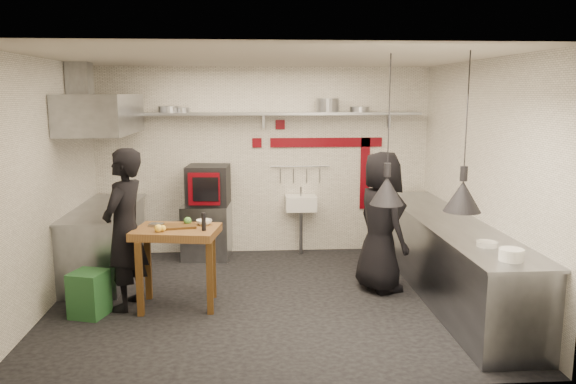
{
  "coord_description": "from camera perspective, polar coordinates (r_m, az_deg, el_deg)",
  "views": [
    {
      "loc": [
        -0.21,
        -6.34,
        2.41
      ],
      "look_at": [
        0.24,
        0.3,
        1.24
      ],
      "focal_mm": 35.0,
      "sensor_mm": 36.0,
      "label": 1
    }
  ],
  "objects": [
    {
      "name": "cutting_board",
      "position": [
        6.46,
        -10.94,
        -3.42
      ],
      "size": [
        0.39,
        0.31,
        0.02
      ],
      "primitive_type": "cube",
      "rotation": [
        0.0,
        0.0,
        0.19
      ],
      "color": "#523414",
      "rests_on": "prep_table"
    },
    {
      "name": "extractor_hood",
      "position": [
        7.63,
        -18.42,
        7.52
      ],
      "size": [
        0.78,
        1.6,
        0.5
      ],
      "primitive_type": "cube",
      "color": "gray",
      "rests_on": "ceiling"
    },
    {
      "name": "utensil_rail",
      "position": [
        8.51,
        1.24,
        2.62
      ],
      "size": [
        0.9,
        0.02,
        0.02
      ],
      "primitive_type": "cylinder",
      "rotation": [
        0.0,
        1.57,
        0.0
      ],
      "color": "gray",
      "rests_on": "wall_back"
    },
    {
      "name": "heat_lamp_far",
      "position": [
        5.51,
        17.64,
        5.75
      ],
      "size": [
        0.45,
        0.45,
        1.5
      ],
      "primitive_type": null,
      "rotation": [
        0.0,
        0.0,
        0.31
      ],
      "color": "black",
      "rests_on": "ceiling"
    },
    {
      "name": "sink_tap",
      "position": [
        8.42,
        1.31,
        0.06
      ],
      "size": [
        0.03,
        0.03,
        0.14
      ],
      "primitive_type": "cylinder",
      "color": "gray",
      "rests_on": "hand_sink"
    },
    {
      "name": "plate_stack",
      "position": [
        5.44,
        21.74,
        -5.94
      ],
      "size": [
        0.23,
        0.23,
        0.11
      ],
      "primitive_type": "cylinder",
      "rotation": [
        0.0,
        0.0,
        -0.05
      ],
      "color": "white",
      "rests_on": "counter_right_top"
    },
    {
      "name": "shelf_bracket_right",
      "position": [
        8.68,
        10.23,
        7.25
      ],
      "size": [
        0.04,
        0.06,
        0.24
      ],
      "primitive_type": "cube",
      "color": "gray",
      "rests_on": "wall_back"
    },
    {
      "name": "stock_pot",
      "position": [
        8.34,
        4.05,
        8.79
      ],
      "size": [
        0.41,
        0.41,
        0.2
      ],
      "primitive_type": "cylinder",
      "rotation": [
        0.0,
        0.0,
        -0.27
      ],
      "color": "gray",
      "rests_on": "back_shelf"
    },
    {
      "name": "shelf_bracket_left",
      "position": [
        8.59,
        -15.39,
        7.02
      ],
      "size": [
        0.04,
        0.06,
        0.24
      ],
      "primitive_type": "cube",
      "color": "gray",
      "rests_on": "wall_back"
    },
    {
      "name": "green_bin",
      "position": [
        6.6,
        -19.55,
        -9.72
      ],
      "size": [
        0.44,
        0.44,
        0.5
      ],
      "primitive_type": "cube",
      "rotation": [
        0.0,
        0.0,
        -0.3
      ],
      "color": "#23582A",
      "rests_on": "floor"
    },
    {
      "name": "wall_right",
      "position": [
        6.97,
        19.02,
        1.1
      ],
      "size": [
        0.04,
        4.2,
        2.8
      ],
      "primitive_type": "cube",
      "color": "white",
      "rests_on": "floor"
    },
    {
      "name": "pan_mid_left",
      "position": [
        8.32,
        -10.7,
        8.19
      ],
      "size": [
        0.25,
        0.25,
        0.07
      ],
      "primitive_type": "cylinder",
      "rotation": [
        0.0,
        0.0,
        -0.16
      ],
      "color": "gray",
      "rests_on": "back_shelf"
    },
    {
      "name": "prep_table",
      "position": [
        6.56,
        -11.15,
        -7.52
      ],
      "size": [
        1.01,
        0.78,
        0.92
      ],
      "primitive_type": null,
      "rotation": [
        0.0,
        0.0,
        -0.16
      ],
      "color": "brown",
      "rests_on": "floor"
    },
    {
      "name": "small_bowl_right",
      "position": [
        5.86,
        19.54,
        -5.0
      ],
      "size": [
        0.2,
        0.2,
        0.05
      ],
      "primitive_type": "cylinder",
      "rotation": [
        0.0,
        0.0,
        -0.02
      ],
      "color": "white",
      "rests_on": "counter_right_top"
    },
    {
      "name": "wall_front",
      "position": [
        4.36,
        -1.04,
        -3.42
      ],
      "size": [
        5.0,
        0.04,
        2.8
      ],
      "primitive_type": "cube",
      "color": "white",
      "rests_on": "floor"
    },
    {
      "name": "floor",
      "position": [
        6.79,
        -1.92,
        -10.83
      ],
      "size": [
        5.0,
        5.0,
        0.0
      ],
      "primitive_type": "plane",
      "color": "black",
      "rests_on": "ground"
    },
    {
      "name": "counter_left_top",
      "position": [
        7.78,
        -18.28,
        -1.6
      ],
      "size": [
        0.76,
        2.0,
        0.03
      ],
      "primitive_type": "cube",
      "color": "gray",
      "rests_on": "counter_left"
    },
    {
      "name": "red_band_horiz",
      "position": [
        8.53,
        3.92,
        5.05
      ],
      "size": [
        1.7,
        0.02,
        0.14
      ],
      "primitive_type": "cube",
      "color": "#61040C",
      "rests_on": "wall_back"
    },
    {
      "name": "wall_back",
      "position": [
        8.5,
        -2.48,
        3.15
      ],
      "size": [
        5.0,
        0.04,
        2.8
      ],
      "primitive_type": "cube",
      "color": "white",
      "rests_on": "floor"
    },
    {
      "name": "counter_right_top",
      "position": [
        6.93,
        16.12,
        -2.88
      ],
      "size": [
        0.76,
        3.9,
        0.03
      ],
      "primitive_type": "cube",
      "color": "gray",
      "rests_on": "counter_right"
    },
    {
      "name": "red_band_vert",
      "position": [
        8.69,
        7.81,
        1.88
      ],
      "size": [
        0.14,
        0.02,
        1.1
      ],
      "primitive_type": "cube",
      "color": "#61040C",
      "rests_on": "wall_back"
    },
    {
      "name": "heat_lamp_near",
      "position": [
        5.75,
        10.18,
        6.16
      ],
      "size": [
        0.39,
        0.39,
        1.51
      ],
      "primitive_type": null,
      "rotation": [
        0.0,
        0.0,
        -0.14
      ],
      "color": "black",
      "rests_on": "ceiling"
    },
    {
      "name": "hood_duct",
      "position": [
        7.69,
        -20.42,
        10.41
      ],
      "size": [
        0.28,
        0.28,
        0.5
      ],
      "primitive_type": "cube",
      "color": "gray",
      "rests_on": "ceiling"
    },
    {
      "name": "lemon_b",
      "position": [
        6.29,
        -12.6,
        -3.61
      ],
      "size": [
        0.08,
        0.08,
        0.07
      ],
      "primitive_type": "sphere",
      "rotation": [
        0.0,
        0.0,
        -0.11
      ],
      "color": "yellow",
      "rests_on": "prep_table"
    },
    {
      "name": "hand_sink",
      "position": [
        8.45,
        1.31,
        -1.14
      ],
      "size": [
        0.46,
        0.34,
        0.22
      ],
      "primitive_type": "cube",
      "color": "white",
      "rests_on": "wall_back"
    },
    {
      "name": "steel_tray",
      "position": [
        6.58,
        -13.21,
        -3.26
      ],
      "size": [
        0.18,
        0.13,
        0.03
      ],
      "primitive_type": "cube",
      "rotation": [
        0.0,
        0.0,
        -0.16
      ],
      "color": "gray",
      "rests_on": "prep_table"
    },
    {
      "name": "lemon_a",
      "position": [
        6.29,
        -13.04,
        -3.61
      ],
      "size": [
        0.09,
        0.09,
        0.09
      ],
      "primitive_type": "sphere",
      "rotation": [
        0.0,
        0.0,
        0.01
      ],
      "color": "yellow",
      "rests_on": "prep_table"
    },
    {
      "name": "pan_right",
      "position": [
        8.42,
        7.28,
        8.34
      ],
      "size": [
        0.35,
        0.35,
        0.08
      ],
      "primitive_type": "cylinder",
      "rotation": [
        0.0,
        0.0,
        -0.24
      ],
      "color": "gray",
      "rests_on": "back_shelf"
    },
    {
      "name": "ceiling",
      "position": [
        6.36,
        -2.07,
        13.49
      ],
      "size": [
        5.0,
        5.0,
        0.0
      ],
      "primitive_type": "plane",
      "color": "beige",
      "rests_on": "floor"
    },
    {
      "name": "oven_stand",
      "position": [
        8.41,
        -8.25,
        -3.95
      ],
      "size": [
        0.73,
        0.67,
        0.8
      ],
      "primitive_type": "cube",
      "rotation": [
        0.0,
        0.0,
        -0.08
      ],
      "color": "gray",
      "rests_on": "floor"
    },
    {
      "name": "sink_drain",
      "position": [
        8.51,
        1.32,
        -4.1
      ],
      "size": [
        0.06,
        0.06,
        0.66
      ],
      "primitive_type": "cylinder",
      "color": "gray",
      "rests_on": "floor"
    },
    {
      "name": "oven_glass",
      "position": [
        7.92,
        -8.37,
        0.27
      ],
      "size": [
        0.36,
        0.05,
        0.34
      ],
      "primitive_type": "cube",
      "rotation": [
        0.0,
        0.0,
        -0.08
      ],
      "color": "black",
      "rests_on": "oven_door"
    },
    {
      "name": "pan_far_left",
      "position": [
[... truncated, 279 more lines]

